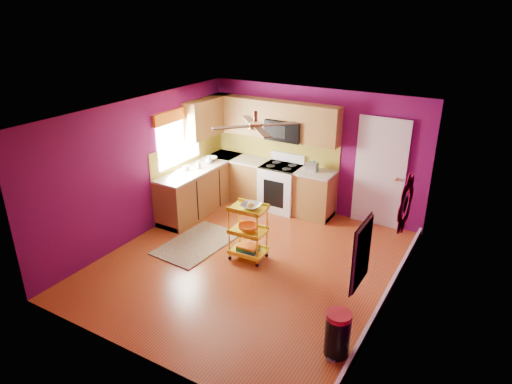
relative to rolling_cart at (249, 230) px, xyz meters
The scene contains 18 objects.
ground 0.56m from the rolling_cart, 53.71° to the right, with size 5.00×5.00×0.00m, color maroon.
room_envelope 1.11m from the rolling_cart, 46.58° to the right, with size 4.54×5.04×2.52m.
lower_cabinets 2.11m from the rolling_cart, 126.56° to the left, with size 2.81×2.31×0.94m.
electric_range 2.10m from the rolling_cart, 102.59° to the left, with size 0.76×0.66×1.13m.
upper_cabinetry 2.66m from the rolling_cart, 119.33° to the left, with size 2.80×2.30×1.26m.
left_window 2.61m from the rolling_cart, 156.52° to the left, with size 0.08×1.35×1.08m.
panel_door 2.79m from the rolling_cart, 58.33° to the left, with size 0.95×0.11×2.15m.
right_wall_art 2.54m from the rolling_cart, 11.34° to the right, with size 0.04×2.74×1.04m.
ceiling_fan 1.76m from the rolling_cart, 38.17° to the left, with size 1.01×1.01×0.26m.
shag_rug 1.17m from the rolling_cart, behind, with size 0.92×1.51×0.02m, color #322010.
rolling_cart is the anchor object (origin of this frame).
trash_can 2.51m from the rolling_cart, 33.46° to the right, with size 0.33×0.35×0.60m.
teal_kettle 2.17m from the rolling_cart, 84.19° to the left, with size 0.18×0.18×0.21m.
toaster 2.15m from the rolling_cart, 84.85° to the left, with size 0.22×0.15×0.18m, color beige.
soap_bottle_a 2.16m from the rolling_cart, 149.29° to the left, with size 0.08×0.08×0.17m, color #EA3F72.
soap_bottle_b 2.35m from the rolling_cart, 141.65° to the left, with size 0.14×0.14×0.18m, color white.
counter_dish 2.53m from the rolling_cart, 139.80° to the left, with size 0.27×0.27×0.07m, color white.
counter_cup 2.17m from the rolling_cart, 156.16° to the left, with size 0.13×0.13×0.10m, color white.
Camera 1 is at (3.36, -5.55, 4.01)m, focal length 32.00 mm.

